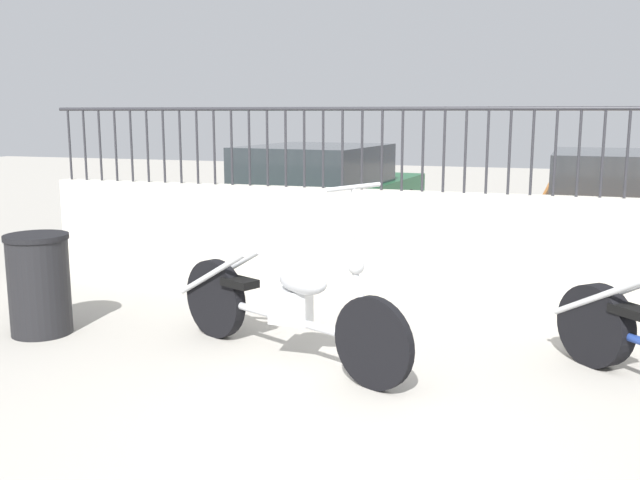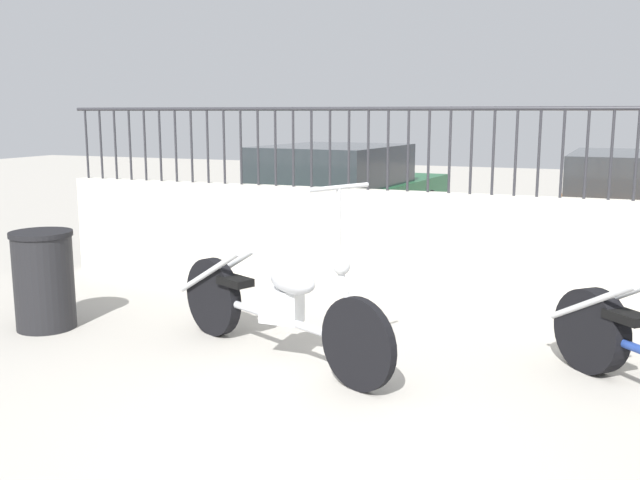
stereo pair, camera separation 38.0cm
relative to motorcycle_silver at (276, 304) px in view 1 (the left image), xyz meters
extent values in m
plane|color=#ADA89E|center=(0.80, -1.08, -0.39)|extent=(40.00, 40.00, 0.00)
cube|color=beige|center=(0.80, 1.92, 0.12)|extent=(8.10, 0.18, 1.03)
cylinder|color=#2D2D33|center=(-3.16, 1.92, 1.03)|extent=(0.02, 0.02, 0.77)
cylinder|color=#2D2D33|center=(-2.96, 1.92, 1.03)|extent=(0.02, 0.02, 0.77)
cylinder|color=#2D2D33|center=(-2.77, 1.92, 1.03)|extent=(0.02, 0.02, 0.77)
cylinder|color=#2D2D33|center=(-2.58, 1.92, 1.03)|extent=(0.02, 0.02, 0.77)
cylinder|color=#2D2D33|center=(-2.39, 1.92, 1.03)|extent=(0.02, 0.02, 0.77)
cylinder|color=#2D2D33|center=(-2.19, 1.92, 1.03)|extent=(0.02, 0.02, 0.77)
cylinder|color=#2D2D33|center=(-2.00, 1.92, 1.03)|extent=(0.02, 0.02, 0.77)
cylinder|color=#2D2D33|center=(-1.81, 1.92, 1.03)|extent=(0.02, 0.02, 0.77)
cylinder|color=#2D2D33|center=(-1.61, 1.92, 1.03)|extent=(0.02, 0.02, 0.77)
cylinder|color=#2D2D33|center=(-1.42, 1.92, 1.03)|extent=(0.02, 0.02, 0.77)
cylinder|color=#2D2D33|center=(-1.23, 1.92, 1.03)|extent=(0.02, 0.02, 0.77)
cylinder|color=#2D2D33|center=(-1.04, 1.92, 1.03)|extent=(0.02, 0.02, 0.77)
cylinder|color=#2D2D33|center=(-0.84, 1.92, 1.03)|extent=(0.02, 0.02, 0.77)
cylinder|color=#2D2D33|center=(-0.65, 1.92, 1.03)|extent=(0.02, 0.02, 0.77)
cylinder|color=#2D2D33|center=(-0.46, 1.92, 1.03)|extent=(0.02, 0.02, 0.77)
cylinder|color=#2D2D33|center=(-0.26, 1.92, 1.03)|extent=(0.02, 0.02, 0.77)
cylinder|color=#2D2D33|center=(-0.07, 1.92, 1.03)|extent=(0.02, 0.02, 0.77)
cylinder|color=#2D2D33|center=(0.12, 1.92, 1.03)|extent=(0.02, 0.02, 0.77)
cylinder|color=#2D2D33|center=(0.31, 1.92, 1.03)|extent=(0.02, 0.02, 0.77)
cylinder|color=#2D2D33|center=(0.51, 1.92, 1.03)|extent=(0.02, 0.02, 0.77)
cylinder|color=#2D2D33|center=(0.70, 1.92, 1.03)|extent=(0.02, 0.02, 0.77)
cylinder|color=#2D2D33|center=(0.89, 1.92, 1.03)|extent=(0.02, 0.02, 0.77)
cylinder|color=#2D2D33|center=(1.09, 1.92, 1.03)|extent=(0.02, 0.02, 0.77)
cylinder|color=#2D2D33|center=(1.28, 1.92, 1.03)|extent=(0.02, 0.02, 0.77)
cylinder|color=#2D2D33|center=(1.47, 1.92, 1.03)|extent=(0.02, 0.02, 0.77)
cylinder|color=#2D2D33|center=(1.66, 1.92, 1.03)|extent=(0.02, 0.02, 0.77)
cylinder|color=#2D2D33|center=(1.86, 1.92, 1.03)|extent=(0.02, 0.02, 0.77)
cylinder|color=#2D2D33|center=(2.05, 1.92, 1.03)|extent=(0.02, 0.02, 0.77)
cylinder|color=#2D2D33|center=(2.24, 1.92, 1.03)|extent=(0.02, 0.02, 0.77)
cylinder|color=#2D2D33|center=(2.43, 1.92, 1.03)|extent=(0.02, 0.02, 0.77)
cylinder|color=#2D2D33|center=(0.80, 1.92, 1.40)|extent=(8.10, 0.04, 0.04)
cylinder|color=black|center=(0.82, -0.38, -0.09)|extent=(0.58, 0.31, 0.61)
cylinder|color=black|center=(-0.63, 0.30, -0.09)|extent=(0.60, 0.35, 0.62)
cylinder|color=#B7BABF|center=(0.09, -0.04, -0.09)|extent=(1.36, 0.68, 0.06)
cube|color=silver|center=(0.14, -0.07, 0.01)|extent=(0.28, 0.18, 0.24)
ellipsoid|color=#B7BABF|center=(0.25, -0.12, 0.21)|extent=(0.46, 0.36, 0.18)
cube|color=black|center=(-0.36, 0.17, 0.09)|extent=(0.32, 0.26, 0.06)
cylinder|color=silver|center=(0.74, -0.35, 0.16)|extent=(0.22, 0.13, 0.51)
sphere|color=silver|center=(0.68, -0.32, 0.39)|extent=(0.11, 0.11, 0.11)
cylinder|color=silver|center=(0.66, -0.31, 0.66)|extent=(0.03, 0.03, 0.48)
cylinder|color=silver|center=(0.66, -0.31, 0.90)|extent=(0.25, 0.48, 0.03)
cylinder|color=silver|center=(-0.62, 0.21, 0.13)|extent=(0.74, 0.38, 0.45)
cylinder|color=silver|center=(-0.56, 0.34, 0.13)|extent=(0.74, 0.38, 0.45)
cylinder|color=black|center=(2.19, 0.53, -0.10)|extent=(0.51, 0.52, 0.59)
cube|color=black|center=(2.40, 0.31, 0.08)|extent=(0.31, 0.31, 0.06)
cylinder|color=silver|center=(2.17, 0.45, 0.12)|extent=(0.54, 0.56, 0.42)
cylinder|color=silver|center=(2.27, 0.54, 0.12)|extent=(0.54, 0.56, 0.42)
cylinder|color=black|center=(-1.99, -0.08, -0.01)|extent=(0.47, 0.47, 0.77)
cylinder|color=black|center=(-1.99, -0.08, 0.40)|extent=(0.50, 0.50, 0.04)
cylinder|color=black|center=(-1.84, 5.85, -0.07)|extent=(0.17, 0.65, 0.64)
cylinder|color=black|center=(-0.19, 5.70, -0.07)|extent=(0.17, 0.65, 0.64)
cylinder|color=black|center=(-2.06, 3.29, -0.07)|extent=(0.17, 0.65, 0.64)
cylinder|color=black|center=(-0.41, 3.15, -0.07)|extent=(0.17, 0.65, 0.64)
cube|color=#1E5933|center=(-1.13, 4.50, 0.13)|extent=(2.12, 4.27, 0.57)
cube|color=#2D3338|center=(-1.14, 4.29, 0.68)|extent=(1.76, 2.12, 0.51)
cylinder|color=black|center=(1.86, 5.54, -0.07)|extent=(0.13, 0.64, 0.64)
cylinder|color=black|center=(1.77, 3.01, -0.07)|extent=(0.13, 0.64, 0.64)
cube|color=orange|center=(2.69, 4.24, 0.15)|extent=(2.00, 4.15, 0.59)
cube|color=#2D3338|center=(2.68, 4.04, 0.68)|extent=(1.74, 2.02, 0.48)
camera|label=1|loc=(1.85, -4.62, 1.36)|focal=40.00mm
camera|label=2|loc=(2.21, -4.49, 1.36)|focal=40.00mm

